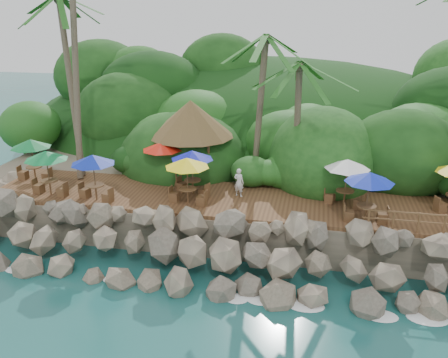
# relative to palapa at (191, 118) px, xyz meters

# --- Properties ---
(ground) EXTENTS (140.00, 140.00, 0.00)m
(ground) POSITION_rel_palapa_xyz_m (2.78, -9.65, -5.79)
(ground) COLOR #19514F
(ground) RESTS_ON ground
(land_base) EXTENTS (32.00, 25.20, 2.10)m
(land_base) POSITION_rel_palapa_xyz_m (2.78, 6.35, -4.74)
(land_base) COLOR gray
(land_base) RESTS_ON ground
(jungle_hill) EXTENTS (44.80, 28.00, 15.40)m
(jungle_hill) POSITION_rel_palapa_xyz_m (2.78, 13.85, -5.79)
(jungle_hill) COLOR #143811
(jungle_hill) RESTS_ON ground
(seawall) EXTENTS (29.00, 4.00, 2.30)m
(seawall) POSITION_rel_palapa_xyz_m (2.78, -7.65, -4.64)
(seawall) COLOR gray
(seawall) RESTS_ON ground
(terrace) EXTENTS (26.00, 5.00, 0.20)m
(terrace) POSITION_rel_palapa_xyz_m (2.78, -3.65, -3.59)
(terrace) COLOR brown
(terrace) RESTS_ON land_base
(jungle_foliage) EXTENTS (44.00, 16.00, 12.00)m
(jungle_foliage) POSITION_rel_palapa_xyz_m (2.78, 5.35, -5.79)
(jungle_foliage) COLOR #143811
(jungle_foliage) RESTS_ON ground
(foam_line) EXTENTS (25.20, 0.80, 0.06)m
(foam_line) POSITION_rel_palapa_xyz_m (2.78, -9.35, -5.76)
(foam_line) COLOR white
(foam_line) RESTS_ON ground
(palapa) EXTENTS (5.22, 5.22, 4.60)m
(palapa) POSITION_rel_palapa_xyz_m (0.00, 0.00, 0.00)
(palapa) COLOR brown
(palapa) RESTS_ON ground
(dining_clusters) EXTENTS (25.84, 5.54, 2.53)m
(dining_clusters) POSITION_rel_palapa_xyz_m (1.68, -3.92, -1.39)
(dining_clusters) COLOR brown
(dining_clusters) RESTS_ON terrace
(railing) EXTENTS (7.20, 0.10, 1.00)m
(railing) POSITION_rel_palapa_xyz_m (13.43, -6.00, -2.88)
(railing) COLOR brown
(railing) RESTS_ON terrace
(waiter) EXTENTS (0.67, 0.54, 1.59)m
(waiter) POSITION_rel_palapa_xyz_m (3.52, -3.21, -2.69)
(waiter) COLOR silver
(waiter) RESTS_ON terrace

